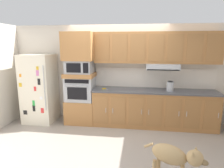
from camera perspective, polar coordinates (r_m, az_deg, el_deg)
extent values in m
plane|color=#9E9389|center=(4.44, 0.07, -15.27)|extent=(9.60, 9.60, 0.00)
cube|color=beige|center=(5.12, 1.77, 3.07)|extent=(6.20, 0.12, 2.50)
cube|color=silver|center=(5.39, -20.55, -1.25)|extent=(0.76, 0.70, 1.76)
cylinder|color=silver|center=(4.89, -19.27, -1.20)|extent=(0.02, 0.02, 1.10)
cube|color=black|center=(4.94, -20.71, 0.62)|extent=(0.06, 0.01, 0.15)
cube|color=gold|center=(5.21, -25.38, -0.23)|extent=(0.07, 0.01, 0.09)
cube|color=black|center=(5.35, -24.15, -7.64)|extent=(0.10, 0.01, 0.11)
cube|color=black|center=(5.19, -21.99, -6.66)|extent=(0.06, 0.01, 0.15)
cube|color=white|center=(5.02, -20.12, -3.89)|extent=(0.08, 0.01, 0.07)
cube|color=pink|center=(4.92, -21.09, 3.04)|extent=(0.07, 0.01, 0.13)
cube|color=gold|center=(4.90, -21.11, 4.37)|extent=(0.06, 0.01, 0.08)
cube|color=red|center=(5.03, -21.72, -1.34)|extent=(0.06, 0.01, 0.11)
cube|color=red|center=(5.10, -19.82, -7.37)|extent=(0.08, 0.01, 0.12)
cube|color=orange|center=(5.16, -25.40, 2.27)|extent=(0.05, 0.01, 0.08)
cube|color=green|center=(5.15, -22.07, -5.28)|extent=(0.06, 0.01, 0.14)
cube|color=#A8703D|center=(5.19, -9.03, -7.77)|extent=(0.74, 0.62, 0.60)
cube|color=#A8AAAF|center=(5.03, -9.25, -1.30)|extent=(0.70, 0.58, 0.60)
cube|color=black|center=(4.77, -10.26, -2.79)|extent=(0.49, 0.01, 0.30)
cube|color=black|center=(4.70, -10.40, 0.76)|extent=(0.59, 0.01, 0.09)
cylinder|color=#A8AAAF|center=(4.70, -10.44, -0.56)|extent=(0.56, 0.02, 0.02)
cube|color=#A8703D|center=(4.96, -9.38, 2.64)|extent=(0.74, 0.62, 0.10)
cube|color=#A8AAAF|center=(4.93, -9.46, 5.05)|extent=(0.64, 0.53, 0.32)
cube|color=black|center=(4.70, -11.27, 4.67)|extent=(0.35, 0.01, 0.22)
cube|color=black|center=(4.61, -7.78, 4.65)|extent=(0.13, 0.01, 0.24)
cube|color=#A8703D|center=(4.90, -9.65, 10.86)|extent=(0.74, 0.62, 0.68)
cube|color=#A8703D|center=(4.95, 12.07, -7.15)|extent=(2.96, 0.60, 0.88)
cube|color=#9A6738|center=(4.72, -3.35, -7.60)|extent=(0.36, 0.01, 0.70)
cylinder|color=#BCBCC1|center=(4.69, -1.85, -7.74)|extent=(0.01, 0.01, 0.12)
cube|color=#9A6738|center=(4.66, 1.81, -7.84)|extent=(0.36, 0.01, 0.70)
cylinder|color=#BCBCC1|center=(4.66, 0.22, -7.84)|extent=(0.01, 0.01, 0.12)
cube|color=#9A6738|center=(4.64, 7.07, -8.03)|extent=(0.36, 0.01, 0.70)
cylinder|color=#BCBCC1|center=(4.63, 8.65, -8.13)|extent=(0.01, 0.01, 0.12)
cube|color=#9A6738|center=(4.65, 12.34, -8.15)|extent=(0.36, 0.01, 0.70)
cylinder|color=#BCBCC1|center=(4.63, 10.77, -8.18)|extent=(0.01, 0.01, 0.12)
cube|color=#9A6738|center=(4.71, 17.53, -8.20)|extent=(0.36, 0.01, 0.70)
cylinder|color=#BCBCC1|center=(4.72, 19.10, -8.26)|extent=(0.01, 0.01, 0.12)
cube|color=#9A6738|center=(4.80, 22.57, -8.18)|extent=(0.36, 0.01, 0.70)
cylinder|color=#BCBCC1|center=(4.75, 21.12, -8.25)|extent=(0.01, 0.01, 0.12)
cube|color=#9A6738|center=(4.93, 27.38, -8.11)|extent=(0.36, 0.01, 0.70)
cylinder|color=#BCBCC1|center=(4.96, 28.84, -8.13)|extent=(0.01, 0.01, 0.12)
cube|color=#4C4C51|center=(4.82, 12.30, -1.97)|extent=(3.00, 0.64, 0.04)
cube|color=silver|center=(5.05, 12.19, 1.77)|extent=(3.00, 0.02, 0.50)
cube|color=#A8703D|center=(4.82, 12.72, 10.38)|extent=(2.96, 0.34, 0.74)
cube|color=#A8AAAF|center=(4.80, 14.52, 5.02)|extent=(0.76, 0.48, 0.14)
cube|color=black|center=(4.59, 14.79, 4.03)|extent=(0.72, 0.04, 0.02)
cube|color=#9A6738|center=(4.72, -2.94, 10.62)|extent=(0.36, 0.01, 0.63)
cube|color=#9A6738|center=(4.66, 2.27, 10.62)|extent=(0.36, 0.01, 0.63)
cube|color=#9A6738|center=(4.63, 7.58, 10.52)|extent=(0.36, 0.01, 0.63)
cube|color=#9A6738|center=(4.65, 12.89, 10.34)|extent=(0.36, 0.01, 0.63)
cube|color=#9A6738|center=(4.70, 18.11, 10.07)|extent=(0.36, 0.01, 0.63)
cube|color=#9A6738|center=(4.79, 23.17, 9.74)|extent=(0.36, 0.01, 0.63)
cube|color=#9A6738|center=(4.92, 27.99, 9.35)|extent=(0.36, 0.01, 0.63)
cylinder|color=yellow|center=(4.79, -2.33, -1.38)|extent=(0.10, 0.07, 0.03)
cylinder|color=silver|center=(4.69, -1.91, -1.66)|extent=(0.11, 0.06, 0.01)
cylinder|color=#A8AAAF|center=(4.79, 16.73, -0.69)|extent=(0.17, 0.17, 0.22)
cylinder|color=black|center=(4.77, 16.81, 0.72)|extent=(0.10, 0.10, 0.02)
ellipsoid|color=tan|center=(3.10, 16.41, -19.16)|extent=(0.59, 0.50, 0.27)
sphere|color=tan|center=(2.98, 23.22, -19.38)|extent=(0.22, 0.22, 0.22)
ellipsoid|color=olive|center=(2.97, 25.35, -20.12)|extent=(0.15, 0.13, 0.08)
cone|color=tan|center=(3.00, 23.50, -17.09)|extent=(0.06, 0.06, 0.07)
cone|color=tan|center=(2.87, 22.70, -18.38)|extent=(0.06, 0.06, 0.07)
cylinder|color=tan|center=(3.20, 10.73, -17.28)|extent=(0.15, 0.11, 0.13)
cylinder|color=tan|center=(3.37, 13.52, -22.11)|extent=(0.06, 0.06, 0.31)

